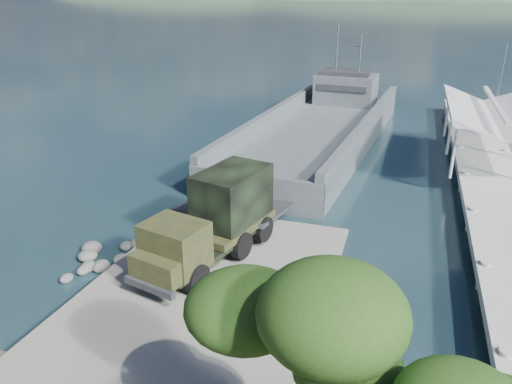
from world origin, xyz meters
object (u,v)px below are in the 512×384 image
landing_craft (318,136)px  sailboat_far (495,113)px  soldier (163,254)px  military_truck (215,219)px  pier (488,158)px

landing_craft → sailboat_far: (15.61, 15.49, -0.42)m
soldier → sailboat_far: sailboat_far is taller
military_truck → soldier: (-1.69, -2.12, -0.99)m
pier → sailboat_far: size_ratio=5.80×
military_truck → sailboat_far: sailboat_far is taller
pier → soldier: pier is taller
pier → landing_craft: 13.47m
landing_craft → soldier: size_ratio=18.15×
landing_craft → military_truck: 20.94m
pier → military_truck: 21.26m
military_truck → sailboat_far: size_ratio=1.15×
pier → soldier: size_ratio=23.28×
landing_craft → sailboat_far: size_ratio=4.52×
military_truck → soldier: bearing=-114.5°
landing_craft → sailboat_far: 22.00m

